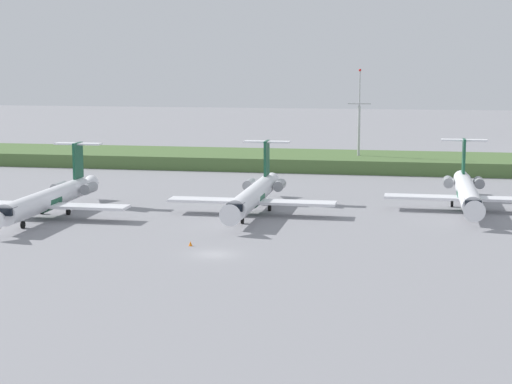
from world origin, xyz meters
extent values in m
plane|color=gray|center=(0.00, 30.00, 0.00)|extent=(500.00, 500.00, 0.00)
cube|color=#4C6B38|center=(0.00, 77.34, 1.27)|extent=(320.00, 20.00, 2.54)
cylinder|color=white|center=(-26.80, 17.17, 2.45)|extent=(2.70, 24.00, 2.70)
cone|color=white|center=(-26.80, 31.17, 2.45)|extent=(2.30, 4.00, 2.29)
cube|color=black|center=(-26.80, 5.57, 2.92)|extent=(2.02, 1.80, 0.90)
cylinder|color=#195138|center=(-26.80, 17.17, 2.30)|extent=(2.76, 3.60, 2.76)
cube|color=white|center=(-32.71, 16.17, 1.84)|extent=(11.00, 3.20, 0.36)
cube|color=white|center=(-20.90, 16.17, 1.84)|extent=(11.00, 3.20, 0.36)
cube|color=#195138|center=(-26.80, 28.17, 6.40)|extent=(0.36, 3.20, 5.20)
cube|color=white|center=(-26.80, 28.47, 8.80)|extent=(6.80, 1.80, 0.24)
cylinder|color=gray|center=(-29.05, 26.37, 2.65)|extent=(1.50, 3.40, 1.50)
cylinder|color=gray|center=(-24.55, 26.37, 2.65)|extent=(1.50, 3.40, 1.50)
cylinder|color=gray|center=(-26.80, 9.73, 1.00)|extent=(0.20, 0.20, 0.65)
cylinder|color=black|center=(-26.80, 9.73, 0.45)|extent=(0.30, 0.90, 0.90)
cylinder|color=black|center=(-28.70, 19.57, 0.45)|extent=(0.35, 0.90, 0.90)
cylinder|color=black|center=(-24.90, 19.57, 0.45)|extent=(0.35, 0.90, 0.90)
cylinder|color=white|center=(-0.42, 25.10, 2.45)|extent=(2.70, 24.00, 2.70)
cone|color=white|center=(-0.42, 11.60, 2.45)|extent=(2.70, 3.00, 2.70)
cone|color=white|center=(-0.42, 39.10, 2.45)|extent=(2.29, 4.00, 2.29)
cube|color=black|center=(-0.42, 13.50, 2.92)|extent=(2.03, 1.80, 0.90)
cylinder|color=#195138|center=(-0.42, 25.10, 2.30)|extent=(2.76, 3.60, 2.76)
cube|color=white|center=(-6.32, 24.10, 1.84)|extent=(11.00, 3.20, 0.36)
cube|color=white|center=(5.49, 24.10, 1.84)|extent=(11.00, 3.20, 0.36)
cube|color=#195138|center=(-0.42, 36.10, 6.40)|extent=(0.36, 3.20, 5.20)
cube|color=white|center=(-0.42, 36.40, 8.80)|extent=(6.80, 1.80, 0.24)
cylinder|color=gray|center=(-2.67, 34.30, 2.65)|extent=(1.50, 3.40, 1.50)
cylinder|color=gray|center=(1.83, 34.30, 2.65)|extent=(1.50, 3.40, 1.50)
cylinder|color=gray|center=(-0.42, 17.66, 1.00)|extent=(0.20, 0.20, 0.65)
cylinder|color=black|center=(-0.42, 17.66, 0.45)|extent=(0.30, 0.90, 0.90)
cylinder|color=black|center=(-2.32, 27.50, 0.45)|extent=(0.35, 0.90, 0.90)
cylinder|color=black|center=(1.48, 27.50, 0.45)|extent=(0.35, 0.90, 0.90)
cylinder|color=white|center=(28.52, 33.13, 2.45)|extent=(2.70, 24.00, 2.70)
cone|color=white|center=(28.52, 19.63, 2.45)|extent=(2.70, 3.00, 2.70)
cone|color=white|center=(28.52, 47.13, 2.45)|extent=(2.30, 4.00, 2.29)
cube|color=black|center=(28.52, 21.53, 2.92)|extent=(2.02, 1.80, 0.90)
cylinder|color=#195138|center=(28.52, 33.13, 2.30)|extent=(2.76, 3.60, 2.76)
cube|color=white|center=(22.61, 32.13, 1.84)|extent=(11.00, 3.20, 0.36)
cube|color=white|center=(34.42, 32.13, 1.84)|extent=(11.00, 3.20, 0.36)
cube|color=#195138|center=(28.52, 44.13, 6.40)|extent=(0.36, 3.20, 5.20)
cube|color=white|center=(28.52, 44.43, 8.80)|extent=(6.80, 1.80, 0.24)
cylinder|color=gray|center=(26.27, 42.33, 2.65)|extent=(1.50, 3.40, 1.50)
cylinder|color=gray|center=(30.77, 42.33, 2.65)|extent=(1.50, 3.40, 1.50)
cylinder|color=gray|center=(28.52, 25.69, 1.00)|extent=(0.20, 0.20, 0.65)
cylinder|color=black|center=(28.52, 25.69, 0.45)|extent=(0.30, 0.90, 0.90)
cylinder|color=black|center=(26.62, 35.53, 0.45)|extent=(0.35, 0.90, 0.90)
cylinder|color=black|center=(30.42, 35.53, 0.45)|extent=(0.35, 0.90, 0.90)
cylinder|color=#B2B2B7|center=(10.64, 76.73, 6.05)|extent=(0.50, 0.50, 12.10)
cylinder|color=#B2B2B7|center=(10.64, 76.73, 15.36)|extent=(0.28, 0.28, 6.52)
cube|color=#B2B2B7|center=(10.64, 76.73, 12.50)|extent=(4.40, 0.20, 0.20)
sphere|color=red|center=(10.64, 76.73, 18.87)|extent=(0.50, 0.50, 0.50)
cone|color=orange|center=(-3.61, 3.61, 0.28)|extent=(0.44, 0.44, 0.55)
camera|label=1|loc=(20.72, -87.89, 20.84)|focal=59.92mm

